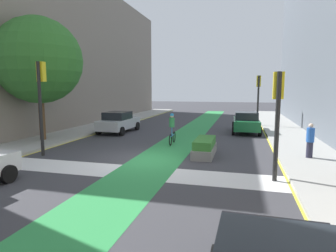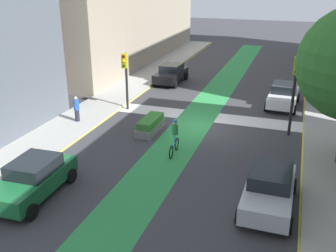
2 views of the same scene
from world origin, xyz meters
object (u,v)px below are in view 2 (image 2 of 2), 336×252
(car_black_right_near, at_px, (171,73))
(car_green_right_far, at_px, (33,178))
(cyclist_in_lane, at_px, (175,136))
(car_white_left_near, at_px, (283,95))
(median_planter, at_px, (150,125))
(car_silver_left_far, at_px, (269,189))
(traffic_signal_near_left, at_px, (295,82))
(pedestrian_sidewalk_right_a, at_px, (77,109))
(traffic_signal_near_right, at_px, (125,71))

(car_black_right_near, height_order, car_green_right_far, same)
(cyclist_in_lane, bearing_deg, car_white_left_near, -116.39)
(car_black_right_near, height_order, median_planter, car_black_right_near)
(car_white_left_near, xyz_separation_m, car_silver_left_far, (-0.20, 13.24, 0.00))
(traffic_signal_near_left, bearing_deg, pedestrian_sidewalk_right_a, 9.52)
(car_white_left_near, height_order, median_planter, car_white_left_near)
(traffic_signal_near_right, bearing_deg, median_planter, 132.98)
(traffic_signal_near_left, height_order, car_silver_left_far, traffic_signal_near_left)
(car_silver_left_far, relative_size, median_planter, 1.62)
(car_white_left_near, xyz_separation_m, pedestrian_sidewalk_right_a, (11.84, 7.53, 0.15))
(car_black_right_near, height_order, pedestrian_sidewalk_right_a, pedestrian_sidewalk_right_a)
(traffic_signal_near_left, relative_size, median_planter, 1.75)
(car_black_right_near, xyz_separation_m, cyclist_in_lane, (-4.54, 13.18, 0.17))
(traffic_signal_near_left, xyz_separation_m, car_white_left_near, (0.66, -5.43, -2.39))
(traffic_signal_near_left, distance_m, pedestrian_sidewalk_right_a, 12.87)
(car_white_left_near, height_order, car_black_right_near, same)
(traffic_signal_near_left, distance_m, car_white_left_near, 5.97)
(car_green_right_far, distance_m, pedestrian_sidewalk_right_a, 8.43)
(car_silver_left_far, xyz_separation_m, car_black_right_near, (9.57, -16.69, 0.00))
(car_white_left_near, bearing_deg, cyclist_in_lane, 63.61)
(traffic_signal_near_right, distance_m, car_silver_left_far, 13.78)
(traffic_signal_near_left, bearing_deg, car_black_right_near, -41.54)
(traffic_signal_near_right, xyz_separation_m, car_white_left_near, (-10.01, -4.19, -1.92))
(car_black_right_near, distance_m, cyclist_in_lane, 13.94)
(car_silver_left_far, bearing_deg, traffic_signal_near_right, -41.53)
(car_green_right_far, xyz_separation_m, median_planter, (-2.04, -8.16, -0.40))
(traffic_signal_near_right, xyz_separation_m, car_green_right_far, (-0.90, 11.31, -1.92))
(car_green_right_far, bearing_deg, car_silver_left_far, -166.34)
(car_black_right_near, relative_size, pedestrian_sidewalk_right_a, 2.69)
(car_white_left_near, distance_m, car_silver_left_far, 13.24)
(car_silver_left_far, distance_m, cyclist_in_lane, 6.14)
(car_green_right_far, xyz_separation_m, pedestrian_sidewalk_right_a, (2.73, -7.98, 0.15))
(traffic_signal_near_left, height_order, cyclist_in_lane, traffic_signal_near_left)
(traffic_signal_near_right, height_order, car_black_right_near, traffic_signal_near_right)
(car_white_left_near, distance_m, car_green_right_far, 17.99)
(cyclist_in_lane, bearing_deg, car_black_right_near, -71.01)
(car_green_right_far, bearing_deg, traffic_signal_near_left, -134.12)
(traffic_signal_near_right, relative_size, car_black_right_near, 0.91)
(traffic_signal_near_right, distance_m, cyclist_in_lane, 7.79)
(car_white_left_near, relative_size, cyclist_in_lane, 2.31)
(car_white_left_near, distance_m, pedestrian_sidewalk_right_a, 14.04)
(traffic_signal_near_right, height_order, median_planter, traffic_signal_near_right)
(traffic_signal_near_right, xyz_separation_m, median_planter, (-2.94, 3.15, -2.32))
(car_silver_left_far, distance_m, car_black_right_near, 19.24)
(car_green_right_far, relative_size, pedestrian_sidewalk_right_a, 2.70)
(car_white_left_near, height_order, cyclist_in_lane, cyclist_in_lane)
(traffic_signal_near_left, relative_size, car_silver_left_far, 1.08)
(car_white_left_near, bearing_deg, traffic_signal_near_left, 96.88)
(traffic_signal_near_right, relative_size, pedestrian_sidewalk_right_a, 2.45)
(car_green_right_far, relative_size, cyclist_in_lane, 2.29)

